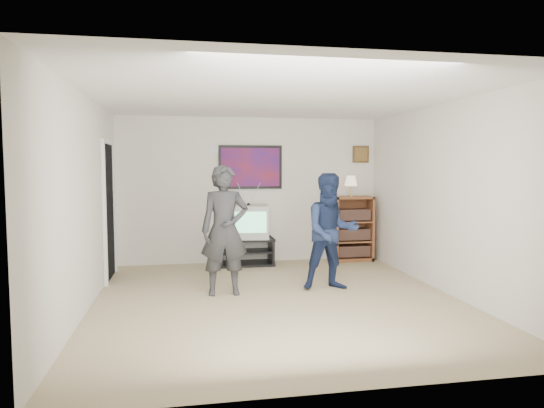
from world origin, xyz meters
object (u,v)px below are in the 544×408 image
object	(u,v)px
media_stand	(246,251)
bookshelf	(352,228)
crt_television	(249,222)
person_short	(331,232)
person_tall	(225,230)

from	to	relation	value
media_stand	bookshelf	bearing A→B (deg)	1.53
bookshelf	crt_television	bearing A→B (deg)	-178.45
person_short	bookshelf	bearing A→B (deg)	63.57
person_short	media_stand	bearing A→B (deg)	117.94
media_stand	person_tall	xyz separation A→B (m)	(-0.51, -1.81, 0.61)
media_stand	bookshelf	size ratio (longest dim) A/B	0.81
bookshelf	person_short	size ratio (longest dim) A/B	0.72
crt_television	person_short	xyz separation A→B (m)	(0.88, -1.82, 0.05)
media_stand	person_tall	bearing A→B (deg)	-105.78
crt_television	person_tall	xyz separation A→B (m)	(-0.55, -1.81, 0.11)
person_tall	person_short	size ratio (longest dim) A/B	1.07
media_stand	bookshelf	xyz separation A→B (m)	(1.89, 0.05, 0.34)
media_stand	person_short	xyz separation A→B (m)	(0.92, -1.82, 0.56)
bookshelf	person_short	xyz separation A→B (m)	(-0.97, -1.87, 0.22)
crt_television	person_short	world-z (taller)	person_short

